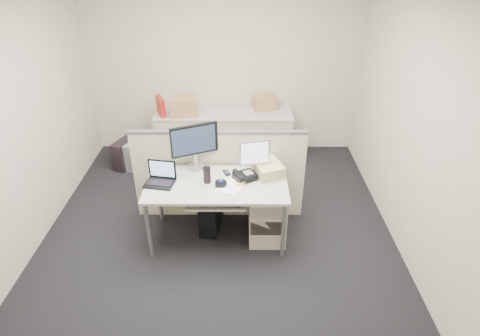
{
  "coord_description": "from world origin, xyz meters",
  "views": [
    {
      "loc": [
        0.26,
        -3.57,
        3.02
      ],
      "look_at": [
        0.25,
        0.15,
        0.83
      ],
      "focal_mm": 30.0,
      "sensor_mm": 36.0,
      "label": 1
    }
  ],
  "objects_px": {
    "desk": "(217,188)",
    "monitor_main": "(195,147)",
    "laptop": "(159,175)",
    "desk_phone": "(245,176)"
  },
  "relations": [
    {
      "from": "monitor_main",
      "to": "laptop",
      "type": "bearing_deg",
      "value": -159.54
    },
    {
      "from": "desk",
      "to": "desk_phone",
      "type": "xyz_separation_m",
      "value": [
        0.3,
        0.08,
        0.1
      ]
    },
    {
      "from": "desk",
      "to": "monitor_main",
      "type": "distance_m",
      "value": 0.52
    },
    {
      "from": "monitor_main",
      "to": "desk_phone",
      "type": "xyz_separation_m",
      "value": [
        0.55,
        -0.24,
        -0.23
      ]
    },
    {
      "from": "monitor_main",
      "to": "laptop",
      "type": "height_order",
      "value": "monitor_main"
    },
    {
      "from": "monitor_main",
      "to": "laptop",
      "type": "distance_m",
      "value": 0.51
    },
    {
      "from": "monitor_main",
      "to": "laptop",
      "type": "xyz_separation_m",
      "value": [
        -0.35,
        -0.34,
        -0.15
      ]
    },
    {
      "from": "desk",
      "to": "monitor_main",
      "type": "bearing_deg",
      "value": 128.0
    },
    {
      "from": "desk",
      "to": "desk_phone",
      "type": "height_order",
      "value": "desk_phone"
    },
    {
      "from": "desk",
      "to": "laptop",
      "type": "height_order",
      "value": "laptop"
    }
  ]
}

